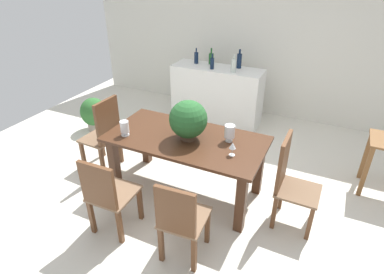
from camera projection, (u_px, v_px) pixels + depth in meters
The scene contains 18 objects.
ground_plane at pixel (191, 184), 4.13m from camera, with size 7.04×7.04×0.00m, color silver.
back_wall at pixel (256, 41), 5.54m from camera, with size 6.40×0.10×2.60m, color silver.
dining_table at pixel (186, 148), 3.72m from camera, with size 1.82×0.92×0.76m.
chair_head_end at pixel (104, 132), 4.20m from camera, with size 0.44×0.46×1.03m.
chair_near_left at pixel (107, 194), 3.18m from camera, with size 0.44×0.46×0.92m.
chair_foot_end at pixel (290, 179), 3.31m from camera, with size 0.44×0.43×1.03m.
chair_near_right at pixel (181, 219), 2.87m from camera, with size 0.44×0.48×0.92m.
flower_centerpiece at pixel (188, 120), 3.51m from camera, with size 0.43×0.43×0.46m.
crystal_vase_left at pixel (230, 132), 3.52m from camera, with size 0.12×0.12×0.20m.
crystal_vase_center_near at pixel (125, 127), 3.65m from camera, with size 0.10×0.10×0.18m.
wine_glass at pixel (233, 146), 3.28m from camera, with size 0.07×0.07×0.15m.
kitchen_counter at pixel (217, 95), 5.52m from camera, with size 1.53×0.51×0.97m, color silver.
wine_bottle_amber at pixel (196, 58), 5.45m from camera, with size 0.07×0.07×0.26m.
wine_bottle_green at pixel (234, 65), 5.01m from camera, with size 0.08×0.08×0.28m.
wine_bottle_clear at pixel (211, 58), 5.41m from camera, with size 0.08×0.08×0.27m.
wine_bottle_tall at pixel (212, 63), 5.17m from camera, with size 0.07×0.07×0.25m.
wine_bottle_dark at pixel (239, 61), 5.20m from camera, with size 0.08×0.08×0.31m.
potted_plant_floor at pixel (94, 113), 5.30m from camera, with size 0.43×0.43×0.57m.
Camera 1 is at (1.43, -2.98, 2.56)m, focal length 29.80 mm.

